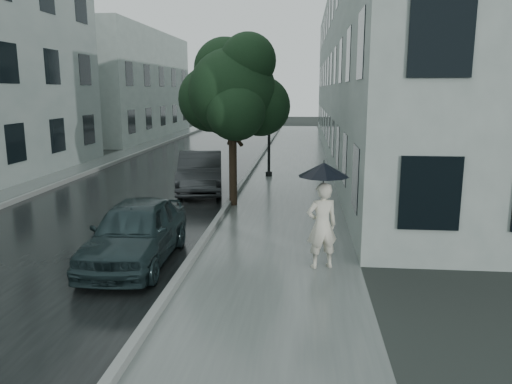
# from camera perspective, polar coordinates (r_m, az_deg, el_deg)

# --- Properties ---
(ground) EXTENTS (120.00, 120.00, 0.00)m
(ground) POSITION_cam_1_polar(r_m,az_deg,el_deg) (9.30, 0.27, -11.32)
(ground) COLOR black
(ground) RESTS_ON ground
(sidewalk) EXTENTS (3.50, 60.00, 0.01)m
(sidewalk) POSITION_cam_1_polar(r_m,az_deg,el_deg) (20.86, 4.00, 1.60)
(sidewalk) COLOR slate
(sidewalk) RESTS_ON ground
(kerb_near) EXTENTS (0.15, 60.00, 0.15)m
(kerb_near) POSITION_cam_1_polar(r_m,az_deg,el_deg) (20.97, -0.99, 1.88)
(kerb_near) COLOR slate
(kerb_near) RESTS_ON ground
(asphalt_road) EXTENTS (6.85, 60.00, 0.00)m
(asphalt_road) POSITION_cam_1_polar(r_m,az_deg,el_deg) (21.66, -10.23, 1.81)
(asphalt_road) COLOR black
(asphalt_road) RESTS_ON ground
(kerb_far) EXTENTS (0.15, 60.00, 0.15)m
(kerb_far) POSITION_cam_1_polar(r_m,az_deg,el_deg) (22.84, -18.72, 2.07)
(kerb_far) COLOR slate
(kerb_far) RESTS_ON ground
(sidewalk_far) EXTENTS (1.70, 60.00, 0.01)m
(sidewalk_far) POSITION_cam_1_polar(r_m,az_deg,el_deg) (23.25, -20.79, 1.91)
(sidewalk_far) COLOR #4C5451
(sidewalk_far) RESTS_ON ground
(building_near) EXTENTS (7.02, 36.00, 9.00)m
(building_near) POSITION_cam_1_polar(r_m,az_deg,el_deg) (28.43, 15.45, 12.99)
(building_near) COLOR #96A49E
(building_near) RESTS_ON ground
(building_far_b) EXTENTS (7.02, 18.00, 8.00)m
(building_far_b) POSITION_cam_1_polar(r_m,az_deg,el_deg) (41.19, -15.47, 11.75)
(building_far_b) COLOR #96A49E
(building_far_b) RESTS_ON ground
(pedestrian) EXTENTS (0.76, 0.62, 1.79)m
(pedestrian) POSITION_cam_1_polar(r_m,az_deg,el_deg) (10.30, 7.54, -3.81)
(pedestrian) COLOR beige
(pedestrian) RESTS_ON sidewalk
(umbrella) EXTENTS (1.12, 1.12, 1.32)m
(umbrella) POSITION_cam_1_polar(r_m,az_deg,el_deg) (10.01, 7.75, 2.56)
(umbrella) COLOR black
(umbrella) RESTS_ON ground
(street_tree) EXTENTS (3.55, 3.22, 5.31)m
(street_tree) POSITION_cam_1_polar(r_m,az_deg,el_deg) (15.68, -2.68, 11.44)
(street_tree) COLOR #332619
(street_tree) RESTS_ON ground
(lamp_post) EXTENTS (0.85, 0.32, 5.24)m
(lamp_post) POSITION_cam_1_polar(r_m,az_deg,el_deg) (20.99, 1.10, 9.90)
(lamp_post) COLOR black
(lamp_post) RESTS_ON ground
(car_near) EXTENTS (1.67, 3.97, 1.34)m
(car_near) POSITION_cam_1_polar(r_m,az_deg,el_deg) (10.90, -13.59, -4.41)
(car_near) COLOR #19282A
(car_near) RESTS_ON ground
(car_far) EXTENTS (2.22, 4.52, 1.43)m
(car_far) POSITION_cam_1_polar(r_m,az_deg,el_deg) (18.16, -6.35, 2.35)
(car_far) COLOR #26292B
(car_far) RESTS_ON ground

